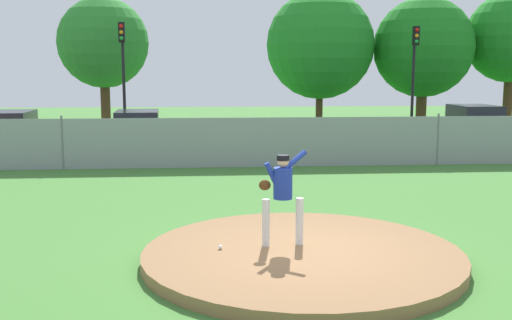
{
  "coord_description": "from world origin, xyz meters",
  "views": [
    {
      "loc": [
        -1.52,
        -9.38,
        3.09
      ],
      "look_at": [
        -0.6,
        2.11,
        1.4
      ],
      "focal_mm": 41.45,
      "sensor_mm": 36.0,
      "label": 1
    }
  ],
  "objects_px": {
    "pitcher_youth": "(282,190)",
    "traffic_light_near": "(123,61)",
    "parked_car_navy": "(138,132)",
    "baseball": "(220,247)",
    "parked_car_teal": "(474,127)",
    "parked_car_red": "(9,133)",
    "traffic_light_far": "(414,63)",
    "traffic_cone_orange": "(353,140)"
  },
  "relations": [
    {
      "from": "parked_car_navy",
      "to": "traffic_light_far",
      "type": "xyz_separation_m",
      "value": [
        12.79,
        4.45,
        2.83
      ]
    },
    {
      "from": "baseball",
      "to": "parked_car_red",
      "type": "height_order",
      "value": "parked_car_red"
    },
    {
      "from": "baseball",
      "to": "parked_car_red",
      "type": "relative_size",
      "value": 0.02
    },
    {
      "from": "traffic_cone_orange",
      "to": "traffic_light_far",
      "type": "bearing_deg",
      "value": 43.35
    },
    {
      "from": "baseball",
      "to": "parked_car_red",
      "type": "distance_m",
      "value": 16.16
    },
    {
      "from": "parked_car_red",
      "to": "traffic_light_near",
      "type": "bearing_deg",
      "value": 47.93
    },
    {
      "from": "pitcher_youth",
      "to": "traffic_cone_orange",
      "type": "height_order",
      "value": "pitcher_youth"
    },
    {
      "from": "parked_car_red",
      "to": "parked_car_navy",
      "type": "bearing_deg",
      "value": 2.18
    },
    {
      "from": "pitcher_youth",
      "to": "parked_car_teal",
      "type": "bearing_deg",
      "value": 55.4
    },
    {
      "from": "baseball",
      "to": "traffic_cone_orange",
      "type": "height_order",
      "value": "traffic_cone_orange"
    },
    {
      "from": "traffic_light_near",
      "to": "parked_car_teal",
      "type": "bearing_deg",
      "value": -13.55
    },
    {
      "from": "parked_car_teal",
      "to": "pitcher_youth",
      "type": "bearing_deg",
      "value": -124.6
    },
    {
      "from": "traffic_cone_orange",
      "to": "pitcher_youth",
      "type": "bearing_deg",
      "value": -108.22
    },
    {
      "from": "parked_car_navy",
      "to": "parked_car_teal",
      "type": "distance_m",
      "value": 14.08
    },
    {
      "from": "parked_car_navy",
      "to": "parked_car_red",
      "type": "distance_m",
      "value": 4.94
    },
    {
      "from": "parked_car_teal",
      "to": "traffic_cone_orange",
      "type": "xyz_separation_m",
      "value": [
        -5.12,
        0.38,
        -0.57
      ]
    },
    {
      "from": "pitcher_youth",
      "to": "parked_car_red",
      "type": "distance_m",
      "value": 16.56
    },
    {
      "from": "parked_car_teal",
      "to": "parked_car_red",
      "type": "relative_size",
      "value": 0.88
    },
    {
      "from": "parked_car_navy",
      "to": "parked_car_red",
      "type": "xyz_separation_m",
      "value": [
        -4.94,
        -0.19,
        0.01
      ]
    },
    {
      "from": "pitcher_youth",
      "to": "baseball",
      "type": "height_order",
      "value": "pitcher_youth"
    },
    {
      "from": "baseball",
      "to": "parked_car_red",
      "type": "xyz_separation_m",
      "value": [
        -7.93,
        14.07,
        0.56
      ]
    },
    {
      "from": "baseball",
      "to": "parked_car_navy",
      "type": "distance_m",
      "value": 14.57
    },
    {
      "from": "parked_car_red",
      "to": "traffic_light_far",
      "type": "height_order",
      "value": "traffic_light_far"
    },
    {
      "from": "pitcher_youth",
      "to": "parked_car_navy",
      "type": "distance_m",
      "value": 14.67
    },
    {
      "from": "traffic_light_far",
      "to": "parked_car_teal",
      "type": "bearing_deg",
      "value": -72.1
    },
    {
      "from": "traffic_cone_orange",
      "to": "traffic_light_far",
      "type": "height_order",
      "value": "traffic_light_far"
    },
    {
      "from": "baseball",
      "to": "traffic_light_near",
      "type": "bearing_deg",
      "value": 102.48
    },
    {
      "from": "pitcher_youth",
      "to": "traffic_cone_orange",
      "type": "bearing_deg",
      "value": 71.78
    },
    {
      "from": "parked_car_teal",
      "to": "traffic_cone_orange",
      "type": "height_order",
      "value": "parked_car_teal"
    },
    {
      "from": "parked_car_red",
      "to": "traffic_light_far",
      "type": "xyz_separation_m",
      "value": [
        17.72,
        4.63,
        2.82
      ]
    },
    {
      "from": "parked_car_red",
      "to": "traffic_light_far",
      "type": "relative_size",
      "value": 0.91
    },
    {
      "from": "baseball",
      "to": "traffic_light_far",
      "type": "relative_size",
      "value": 0.01
    },
    {
      "from": "parked_car_teal",
      "to": "traffic_cone_orange",
      "type": "distance_m",
      "value": 5.17
    },
    {
      "from": "baseball",
      "to": "traffic_cone_orange",
      "type": "relative_size",
      "value": 0.13
    },
    {
      "from": "pitcher_youth",
      "to": "traffic_light_near",
      "type": "xyz_separation_m",
      "value": [
        -5.11,
        18.2,
        2.49
      ]
    },
    {
      "from": "parked_car_navy",
      "to": "traffic_light_far",
      "type": "bearing_deg",
      "value": 19.17
    },
    {
      "from": "baseball",
      "to": "pitcher_youth",
      "type": "bearing_deg",
      "value": 8.23
    },
    {
      "from": "baseball",
      "to": "parked_car_navy",
      "type": "relative_size",
      "value": 0.02
    },
    {
      "from": "parked_car_navy",
      "to": "traffic_cone_orange",
      "type": "distance_m",
      "value": 9.01
    },
    {
      "from": "parked_car_teal",
      "to": "traffic_light_far",
      "type": "distance_m",
      "value": 5.04
    },
    {
      "from": "pitcher_youth",
      "to": "parked_car_navy",
      "type": "height_order",
      "value": "pitcher_youth"
    },
    {
      "from": "parked_car_red",
      "to": "traffic_light_near",
      "type": "xyz_separation_m",
      "value": [
        3.87,
        4.29,
        2.85
      ]
    }
  ]
}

